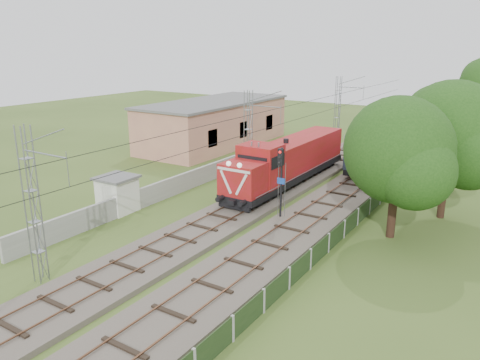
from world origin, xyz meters
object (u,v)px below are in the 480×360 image
Objects in this scene: coach_rake at (464,95)px; signal_post at (281,171)px; relay_hut at (117,194)px; locomotive at (288,161)px.

signal_post is (-1.72, -68.10, 0.97)m from coach_rake.
signal_post is 11.82m from relay_hut.
coach_rake is (5.00, 60.53, 0.31)m from locomotive.
locomotive is 8.36m from signal_post.
coach_rake is 73.72m from relay_hut.
locomotive reaches higher than coach_rake.
coach_rake is 43.62× the size of relay_hut.
coach_rake is at bearing 88.56° from signal_post.
signal_post reaches higher than locomotive.
signal_post is at bearing 23.10° from relay_hut.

